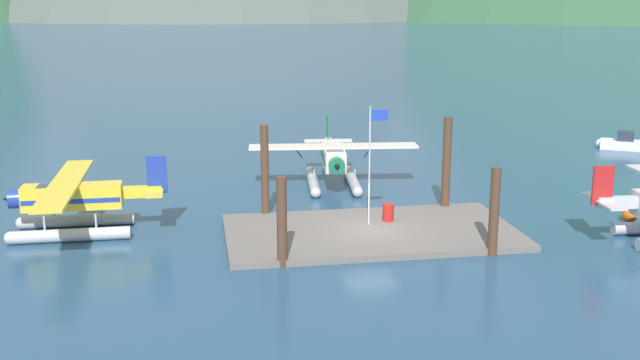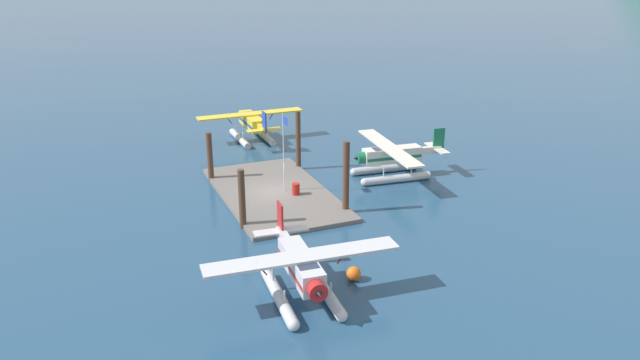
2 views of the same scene
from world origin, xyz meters
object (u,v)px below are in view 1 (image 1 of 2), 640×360
(flagpole, at_px, (372,152))
(seaplane_yellow_port_fwd, at_px, (72,203))
(fuel_drum, at_px, (388,212))
(seaplane_cream_bow_centre, at_px, (333,162))
(boat_white_open_east, at_px, (627,143))
(mooring_buoy, at_px, (630,214))

(flagpole, relative_size, seaplane_yellow_port_fwd, 0.58)
(fuel_drum, bearing_deg, flagpole, -153.80)
(seaplane_cream_bow_centre, bearing_deg, flagpole, -88.52)
(seaplane_yellow_port_fwd, bearing_deg, seaplane_cream_bow_centre, 27.00)
(seaplane_yellow_port_fwd, bearing_deg, flagpole, -7.23)
(fuel_drum, height_order, boat_white_open_east, boat_white_open_east)
(fuel_drum, distance_m, boat_white_open_east, 28.73)
(flagpole, distance_m, fuel_drum, 3.52)
(seaplane_cream_bow_centre, xyz_separation_m, boat_white_open_east, (24.78, 7.72, -1.09))
(fuel_drum, xyz_separation_m, boat_white_open_east, (23.51, 16.52, -0.25))
(seaplane_cream_bow_centre, height_order, boat_white_open_east, seaplane_cream_bow_centre)
(fuel_drum, distance_m, seaplane_yellow_port_fwd, 15.92)
(flagpole, height_order, seaplane_cream_bow_centre, flagpole)
(fuel_drum, xyz_separation_m, seaplane_yellow_port_fwd, (-15.84, 1.37, 0.84))
(seaplane_cream_bow_centre, distance_m, seaplane_yellow_port_fwd, 16.36)
(mooring_buoy, height_order, boat_white_open_east, boat_white_open_east)
(mooring_buoy, distance_m, seaplane_cream_bow_centre, 17.40)
(seaplane_cream_bow_centre, bearing_deg, seaplane_yellow_port_fwd, -153.00)
(seaplane_cream_bow_centre, bearing_deg, boat_white_open_east, 17.30)
(flagpole, xyz_separation_m, seaplane_yellow_port_fwd, (-14.81, 1.88, -2.49))
(seaplane_yellow_port_fwd, bearing_deg, boat_white_open_east, 21.05)
(mooring_buoy, bearing_deg, fuel_drum, 173.92)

